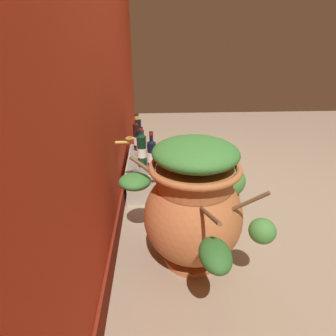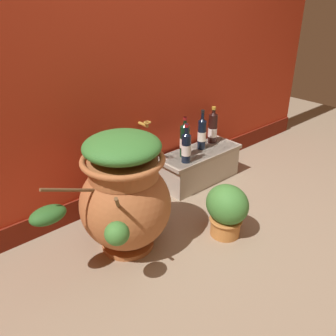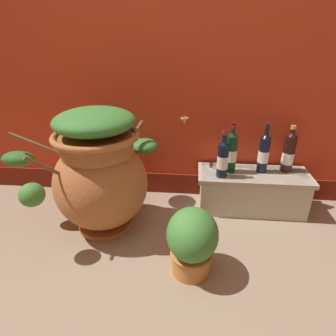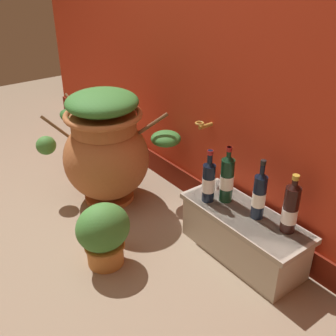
% 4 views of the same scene
% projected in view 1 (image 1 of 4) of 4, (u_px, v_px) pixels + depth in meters
% --- Properties ---
extents(ground_plane, '(7.00, 7.00, 0.00)m').
position_uv_depth(ground_plane, '(263.00, 216.00, 2.14)').
color(ground_plane, gray).
extents(back_wall, '(4.40, 0.33, 2.60)m').
position_uv_depth(back_wall, '(86.00, 31.00, 1.54)').
color(back_wall, red).
rests_on(back_wall, ground_plane).
extents(terracotta_urn, '(0.90, 0.81, 0.78)m').
position_uv_depth(terracotta_urn, '(193.00, 205.00, 1.56)').
color(terracotta_urn, '#B26638').
rests_on(terracotta_urn, ground_plane).
extents(stone_ledge, '(0.76, 0.30, 0.28)m').
position_uv_depth(stone_ledge, '(145.00, 171.00, 2.53)').
color(stone_ledge, beige).
rests_on(stone_ledge, ground_plane).
extents(wine_bottle_left, '(0.07, 0.07, 0.34)m').
position_uv_depth(wine_bottle_left, '(140.00, 141.00, 2.47)').
color(wine_bottle_left, black).
rests_on(wine_bottle_left, stone_ledge).
extents(wine_bottle_middle, '(0.08, 0.08, 0.32)m').
position_uv_depth(wine_bottle_middle, '(137.00, 136.00, 2.62)').
color(wine_bottle_middle, black).
rests_on(wine_bottle_middle, stone_ledge).
extents(wine_bottle_right, '(0.08, 0.08, 0.34)m').
position_uv_depth(wine_bottle_right, '(142.00, 149.00, 2.27)').
color(wine_bottle_right, black).
rests_on(wine_bottle_right, stone_ledge).
extents(wine_bottle_back, '(0.07, 0.07, 0.32)m').
position_uv_depth(wine_bottle_back, '(152.00, 154.00, 2.22)').
color(wine_bottle_back, black).
rests_on(wine_bottle_back, stone_ledge).
extents(potted_shrub, '(0.26, 0.30, 0.37)m').
position_uv_depth(potted_shrub, '(226.00, 185.00, 2.17)').
color(potted_shrub, '#CC7F3D').
rests_on(potted_shrub, ground_plane).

